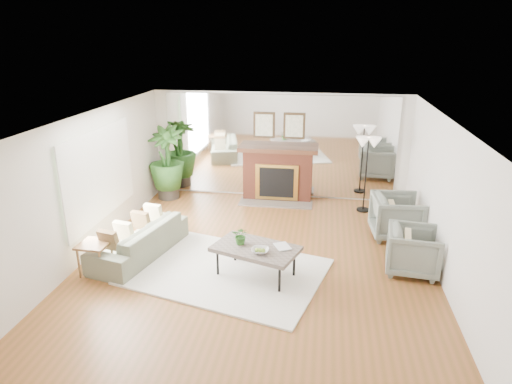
% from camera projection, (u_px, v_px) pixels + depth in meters
% --- Properties ---
extents(ground, '(7.00, 7.00, 0.00)m').
position_uv_depth(ground, '(257.00, 263.00, 7.92)').
color(ground, brown).
rests_on(ground, ground).
extents(wall_left, '(0.02, 7.00, 2.50)m').
position_uv_depth(wall_left, '(87.00, 187.00, 7.93)').
color(wall_left, silver).
rests_on(wall_left, ground).
extents(wall_right, '(0.02, 7.00, 2.50)m').
position_uv_depth(wall_right, '(447.00, 205.00, 7.08)').
color(wall_right, silver).
rests_on(wall_right, ground).
extents(wall_back, '(6.00, 0.02, 2.50)m').
position_uv_depth(wall_back, '(279.00, 146.00, 10.76)').
color(wall_back, silver).
rests_on(wall_back, ground).
extents(mirror_panel, '(5.40, 0.04, 2.40)m').
position_uv_depth(mirror_panel, '(279.00, 146.00, 10.74)').
color(mirror_panel, silver).
rests_on(mirror_panel, wall_back).
extents(window_panel, '(0.04, 2.40, 1.50)m').
position_uv_depth(window_panel, '(99.00, 174.00, 8.27)').
color(window_panel, '#B2E09E').
rests_on(window_panel, wall_left).
extents(fireplace, '(1.85, 0.83, 2.05)m').
position_uv_depth(fireplace, '(278.00, 173.00, 10.74)').
color(fireplace, brown).
rests_on(fireplace, ground).
extents(area_rug, '(3.55, 2.93, 0.03)m').
position_uv_depth(area_rug, '(227.00, 271.00, 7.61)').
color(area_rug, white).
rests_on(area_rug, ground).
extents(coffee_table, '(1.52, 1.18, 0.53)m').
position_uv_depth(coffee_table, '(256.00, 249.00, 7.32)').
color(coffee_table, '#685A52').
rests_on(coffee_table, ground).
extents(sofa, '(1.25, 2.19, 0.60)m').
position_uv_depth(sofa, '(140.00, 240.00, 8.11)').
color(sofa, '#69705A').
rests_on(sofa, ground).
extents(armchair_back, '(0.99, 0.97, 0.84)m').
position_uv_depth(armchair_back, '(397.00, 216.00, 8.81)').
color(armchair_back, gray).
rests_on(armchair_back, ground).
extents(armchair_front, '(0.94, 0.92, 0.77)m').
position_uv_depth(armchair_front, '(414.00, 251.00, 7.51)').
color(armchair_front, gray).
rests_on(armchair_front, ground).
extents(side_table, '(0.50, 0.50, 0.55)m').
position_uv_depth(side_table, '(94.00, 248.00, 7.44)').
color(side_table, olive).
rests_on(side_table, ground).
extents(potted_ficus, '(0.91, 0.91, 1.75)m').
position_uv_depth(potted_ficus, '(167.00, 160.00, 10.74)').
color(potted_ficus, black).
rests_on(potted_ficus, ground).
extents(floor_lamp, '(0.55, 0.30, 1.68)m').
position_uv_depth(floor_lamp, '(368.00, 149.00, 9.77)').
color(floor_lamp, black).
rests_on(floor_lamp, ground).
extents(tabletop_plant, '(0.28, 0.25, 0.30)m').
position_uv_depth(tabletop_plant, '(241.00, 235.00, 7.36)').
color(tabletop_plant, '#376926').
rests_on(tabletop_plant, coffee_table).
extents(fruit_bowl, '(0.28, 0.28, 0.07)m').
position_uv_depth(fruit_bowl, '(260.00, 251.00, 7.11)').
color(fruit_bowl, olive).
rests_on(fruit_bowl, coffee_table).
extents(book, '(0.33, 0.36, 0.02)m').
position_uv_depth(book, '(276.00, 248.00, 7.26)').
color(book, olive).
rests_on(book, coffee_table).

